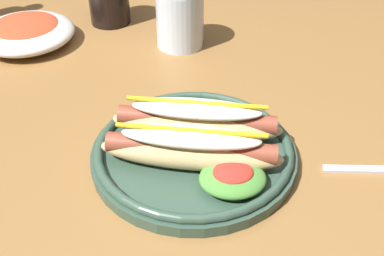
# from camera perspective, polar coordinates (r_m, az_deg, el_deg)

# --- Properties ---
(dining_table) EXTENTS (1.49, 1.04, 0.74)m
(dining_table) POSITION_cam_1_polar(r_m,az_deg,el_deg) (0.80, -4.96, -2.45)
(dining_table) COLOR olive
(dining_table) RESTS_ON ground_plane
(hot_dog_plate) EXTENTS (0.27, 0.27, 0.08)m
(hot_dog_plate) POSITION_cam_1_polar(r_m,az_deg,el_deg) (0.63, 0.40, -2.10)
(hot_dog_plate) COLOR #334C3D
(hot_dog_plate) RESTS_ON dining_table
(fork) EXTENTS (0.12, 0.03, 0.00)m
(fork) POSITION_cam_1_polar(r_m,az_deg,el_deg) (0.68, 21.14, -4.65)
(fork) COLOR silver
(fork) RESTS_ON dining_table
(water_cup) EXTENTS (0.09, 0.09, 0.11)m
(water_cup) POSITION_cam_1_polar(r_m,az_deg,el_deg) (0.91, -1.44, 12.85)
(water_cup) COLOR silver
(water_cup) RESTS_ON dining_table
(side_bowl) EXTENTS (0.18, 0.18, 0.05)m
(side_bowl) POSITION_cam_1_polar(r_m,az_deg,el_deg) (0.97, -19.13, 10.76)
(side_bowl) COLOR silver
(side_bowl) RESTS_ON dining_table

